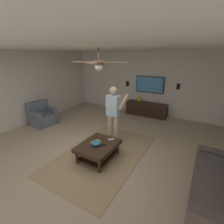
{
  "coord_description": "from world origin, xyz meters",
  "views": [
    {
      "loc": [
        -2.96,
        -2.29,
        2.45
      ],
      "look_at": [
        0.75,
        -0.14,
        0.95
      ],
      "focal_mm": 26.44,
      "sensor_mm": 36.0,
      "label": 1
    }
  ],
  "objects_px": {
    "coffee_table": "(98,148)",
    "tv": "(150,85)",
    "bowl": "(96,143)",
    "remote_black": "(103,145)",
    "person_standing": "(114,111)",
    "couch": "(223,191)",
    "vase_round": "(139,99)",
    "wall_speaker_left": "(178,86)",
    "wall_speaker_right": "(127,84)",
    "armchair": "(43,117)",
    "book": "(96,142)",
    "ceiling_fan": "(98,64)",
    "remote_white": "(111,139)",
    "media_console": "(146,109)"
  },
  "relations": [
    {
      "from": "coffee_table",
      "to": "tv",
      "type": "xyz_separation_m",
      "value": [
        3.82,
        0.01,
        0.98
      ]
    },
    {
      "from": "bowl",
      "to": "remote_black",
      "type": "bearing_deg",
      "value": -67.07
    },
    {
      "from": "person_standing",
      "to": "couch",
      "type": "bearing_deg",
      "value": -109.49
    },
    {
      "from": "vase_round",
      "to": "wall_speaker_left",
      "type": "xyz_separation_m",
      "value": [
        0.22,
        -1.47,
        0.64
      ]
    },
    {
      "from": "vase_round",
      "to": "wall_speaker_right",
      "type": "relative_size",
      "value": 1.0
    },
    {
      "from": "armchair",
      "to": "book",
      "type": "height_order",
      "value": "armchair"
    },
    {
      "from": "wall_speaker_right",
      "to": "ceiling_fan",
      "type": "distance_m",
      "value": 4.05
    },
    {
      "from": "wall_speaker_right",
      "to": "book",
      "type": "bearing_deg",
      "value": -165.92
    },
    {
      "from": "coffee_table",
      "to": "tv",
      "type": "relative_size",
      "value": 0.84
    },
    {
      "from": "coffee_table",
      "to": "ceiling_fan",
      "type": "height_order",
      "value": "ceiling_fan"
    },
    {
      "from": "tv",
      "to": "couch",
      "type": "bearing_deg",
      "value": 33.32
    },
    {
      "from": "vase_round",
      "to": "wall_speaker_right",
      "type": "distance_m",
      "value": 0.9
    },
    {
      "from": "armchair",
      "to": "vase_round",
      "type": "height_order",
      "value": "armchair"
    },
    {
      "from": "armchair",
      "to": "bowl",
      "type": "xyz_separation_m",
      "value": [
        -0.83,
        -3.02,
        0.17
      ]
    },
    {
      "from": "remote_white",
      "to": "person_standing",
      "type": "bearing_deg",
      "value": 68.08
    },
    {
      "from": "bowl",
      "to": "wall_speaker_left",
      "type": "xyz_separation_m",
      "value": [
        3.88,
        -1.12,
        0.85
      ]
    },
    {
      "from": "remote_black",
      "to": "vase_round",
      "type": "distance_m",
      "value": 3.64
    },
    {
      "from": "couch",
      "to": "book",
      "type": "relative_size",
      "value": 8.64
    },
    {
      "from": "media_console",
      "to": "book",
      "type": "xyz_separation_m",
      "value": [
        -3.55,
        0.06,
        0.14
      ]
    },
    {
      "from": "remote_white",
      "to": "ceiling_fan",
      "type": "xyz_separation_m",
      "value": [
        -0.29,
        0.13,
        1.86
      ]
    },
    {
      "from": "remote_white",
      "to": "vase_round",
      "type": "height_order",
      "value": "vase_round"
    },
    {
      "from": "wall_speaker_left",
      "to": "remote_white",
      "type": "bearing_deg",
      "value": 164.83
    },
    {
      "from": "couch",
      "to": "book",
      "type": "distance_m",
      "value": 2.64
    },
    {
      "from": "bowl",
      "to": "ceiling_fan",
      "type": "height_order",
      "value": "ceiling_fan"
    },
    {
      "from": "couch",
      "to": "coffee_table",
      "type": "distance_m",
      "value": 2.57
    },
    {
      "from": "person_standing",
      "to": "remote_black",
      "type": "xyz_separation_m",
      "value": [
        -0.95,
        -0.25,
        -0.52
      ]
    },
    {
      "from": "media_console",
      "to": "remote_black",
      "type": "height_order",
      "value": "media_console"
    },
    {
      "from": "couch",
      "to": "remote_white",
      "type": "distance_m",
      "value": 2.45
    },
    {
      "from": "remote_white",
      "to": "ceiling_fan",
      "type": "distance_m",
      "value": 1.89
    },
    {
      "from": "person_standing",
      "to": "coffee_table",
      "type": "bearing_deg",
      "value": -171.22
    },
    {
      "from": "armchair",
      "to": "ceiling_fan",
      "type": "relative_size",
      "value": 0.76
    },
    {
      "from": "couch",
      "to": "wall_speaker_right",
      "type": "bearing_deg",
      "value": -47.48
    },
    {
      "from": "tv",
      "to": "person_standing",
      "type": "xyz_separation_m",
      "value": [
        -2.86,
        0.1,
        -0.34
      ]
    },
    {
      "from": "person_standing",
      "to": "remote_black",
      "type": "bearing_deg",
      "value": -163.1
    },
    {
      "from": "remote_white",
      "to": "wall_speaker_left",
      "type": "relative_size",
      "value": 0.68
    },
    {
      "from": "remote_black",
      "to": "vase_round",
      "type": "xyz_separation_m",
      "value": [
        3.59,
        0.5,
        0.25
      ]
    },
    {
      "from": "armchair",
      "to": "tv",
      "type": "bearing_deg",
      "value": 53.62
    },
    {
      "from": "couch",
      "to": "armchair",
      "type": "xyz_separation_m",
      "value": [
        0.88,
        5.59,
        -0.04
      ]
    },
    {
      "from": "person_standing",
      "to": "wall_speaker_left",
      "type": "relative_size",
      "value": 7.45
    },
    {
      "from": "armchair",
      "to": "remote_black",
      "type": "bearing_deg",
      "value": -5.17
    },
    {
      "from": "media_console",
      "to": "book",
      "type": "distance_m",
      "value": 3.56
    },
    {
      "from": "couch",
      "to": "remote_white",
      "type": "bearing_deg",
      "value": -10.53
    },
    {
      "from": "ceiling_fan",
      "to": "book",
      "type": "bearing_deg",
      "value": 108.81
    },
    {
      "from": "bowl",
      "to": "remote_black",
      "type": "height_order",
      "value": "bowl"
    },
    {
      "from": "coffee_table",
      "to": "couch",
      "type": "bearing_deg",
      "value": -92.32
    },
    {
      "from": "vase_round",
      "to": "armchair",
      "type": "bearing_deg",
      "value": 136.69
    },
    {
      "from": "armchair",
      "to": "media_console",
      "type": "height_order",
      "value": "armchair"
    },
    {
      "from": "tv",
      "to": "ceiling_fan",
      "type": "bearing_deg",
      "value": 0.68
    },
    {
      "from": "bowl",
      "to": "remote_white",
      "type": "distance_m",
      "value": 0.44
    },
    {
      "from": "wall_speaker_left",
      "to": "ceiling_fan",
      "type": "bearing_deg",
      "value": 164.09
    }
  ]
}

